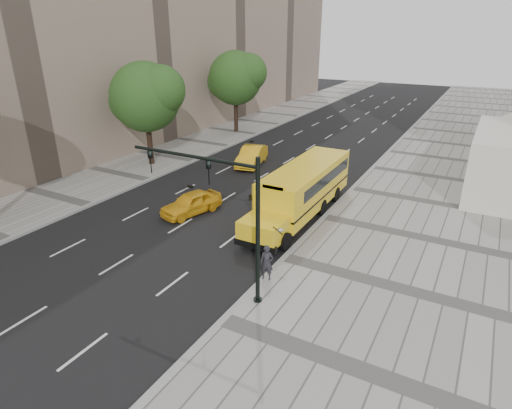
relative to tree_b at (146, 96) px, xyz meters
The scene contains 12 objects.
ground 12.27m from the tree_b, 17.24° to the right, with size 140.00×140.00×0.00m, color black.
sidewalk_museum 23.31m from the tree_b, ahead, with size 12.00×140.00×0.15m, color #999591.
sidewalk_far 6.48m from the tree_b, 100.62° to the right, with size 6.00×140.00×0.15m, color #999591.
curb_museum 17.62m from the tree_b, 11.13° to the right, with size 0.30×140.00×0.15m, color gray.
curb_far 6.88m from the tree_b, 53.40° to the right, with size 0.30×140.00×0.15m, color gray.
tree_b is the anchor object (origin of this frame).
tree_c 13.58m from the tree_b, 90.00° to the left, with size 6.25×5.55×8.54m.
school_bus 15.69m from the tree_b, 11.52° to the right, with size 2.96×11.56×3.19m.
taxi_near 12.03m from the tree_b, 35.89° to the right, with size 1.62×4.03×1.37m, color gold.
taxi_far 9.63m from the tree_b, 29.73° to the left, with size 1.65×4.73×1.56m, color gold.
pedestrian 20.42m from the tree_b, 33.64° to the right, with size 0.61×0.40×1.67m, color #24242A.
traffic_signal 20.15m from the tree_b, 39.12° to the right, with size 6.18×0.36×6.40m.
Camera 1 is at (13.80, -22.59, 10.80)m, focal length 30.00 mm.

